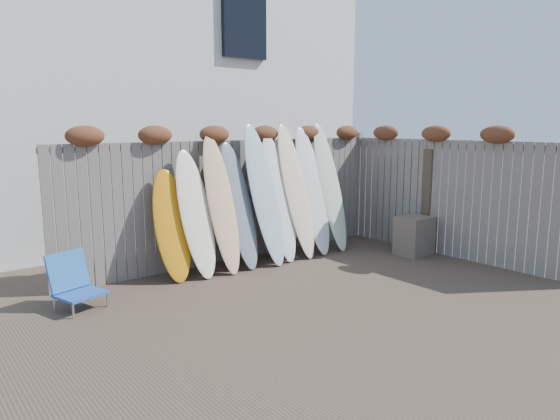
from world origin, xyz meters
TOP-DOWN VIEW (x-y plane):
  - ground at (0.00, 0.00)m, footprint 80.00×80.00m
  - back_fence at (0.06, 2.39)m, footprint 6.05×0.28m
  - right_fence at (2.99, 0.25)m, footprint 0.28×4.40m
  - house at (0.50, 6.50)m, footprint 8.50×5.50m
  - beach_chair at (-2.85, 1.73)m, footprint 0.65×0.68m
  - wooden_crate at (2.60, 0.69)m, footprint 0.58×0.49m
  - lattice_panel at (3.09, 1.24)m, footprint 0.30×1.20m
  - surfboard_0 at (-1.36, 2.01)m, footprint 0.57×0.63m
  - surfboard_1 at (-0.99, 1.97)m, footprint 0.57×0.71m
  - surfboard_2 at (-0.55, 1.95)m, footprint 0.46×0.75m
  - surfboard_3 at (-0.22, 1.96)m, footprint 0.56×0.75m
  - surfboard_4 at (0.24, 1.91)m, footprint 0.62×0.85m
  - surfboard_5 at (0.57, 1.94)m, footprint 0.51×0.76m
  - surfboard_6 at (0.93, 1.93)m, footprint 0.57×0.84m
  - surfboard_7 at (1.33, 1.95)m, footprint 0.54×0.79m
  - surfboard_8 at (1.76, 1.95)m, footprint 0.48×0.80m

SIDE VIEW (x-z plane):
  - ground at x=0.00m, z-range 0.00..0.00m
  - beach_chair at x=-2.85m, z-range -0.03..0.66m
  - wooden_crate at x=2.60m, z-range 0.00..0.67m
  - surfboard_0 at x=-1.36m, z-range 0.00..1.62m
  - lattice_panel at x=3.09m, z-range 0.00..1.83m
  - surfboard_1 at x=-0.99m, z-range 0.00..1.89m
  - surfboard_3 at x=-0.22m, z-range 0.00..1.99m
  - surfboard_5 at x=0.57m, z-range 0.00..2.10m
  - surfboard_2 at x=-0.55m, z-range 0.00..2.11m
  - surfboard_7 at x=1.33m, z-range 0.00..2.22m
  - surfboard_4 at x=0.24m, z-range 0.00..2.28m
  - surfboard_6 at x=0.93m, z-range 0.00..2.28m
  - surfboard_8 at x=1.76m, z-range 0.00..2.28m
  - right_fence at x=2.99m, z-range 0.02..2.26m
  - back_fence at x=0.06m, z-range 0.06..2.30m
  - house at x=0.50m, z-range 0.04..6.36m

